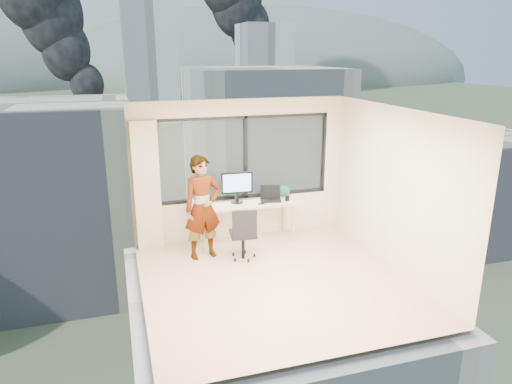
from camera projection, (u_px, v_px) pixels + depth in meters
name	position (u px, v px, depth m)	size (l,w,h in m)	color
floor	(275.00, 281.00, 7.23)	(4.00, 4.00, 0.01)	beige
ceiling	(277.00, 112.00, 6.49)	(4.00, 4.00, 0.01)	white
wall_front	(337.00, 255.00, 5.03)	(4.00, 0.01, 2.60)	beige
wall_left	(136.00, 214.00, 6.30)	(0.01, 4.00, 2.60)	beige
wall_right	(395.00, 190.00, 7.42)	(0.01, 4.00, 2.60)	beige
window_wall	(243.00, 158.00, 8.64)	(3.30, 0.16, 1.55)	black
curtain	(147.00, 186.00, 8.15)	(0.45, 0.14, 2.30)	beige
desk	(246.00, 222.00, 8.65)	(1.80, 0.60, 0.75)	tan
chair	(243.00, 232.00, 7.90)	(0.48, 0.48, 0.95)	black
person	(203.00, 208.00, 7.85)	(0.65, 0.43, 1.78)	#2D2D33
monitor	(237.00, 187.00, 8.50)	(0.58, 0.12, 0.58)	black
game_console	(200.00, 202.00, 8.50)	(0.30, 0.25, 0.07)	white
laptop	(271.00, 194.00, 8.64)	(0.37, 0.40, 0.24)	black
cellphone	(261.00, 204.00, 8.48)	(0.12, 0.05, 0.01)	black
pen_cup	(287.00, 198.00, 8.67)	(0.08, 0.08, 0.10)	black
handbag	(283.00, 191.00, 8.92)	(0.28, 0.14, 0.22)	#0D5343
exterior_ground	(122.00, 122.00, 121.22)	(400.00, 400.00, 0.04)	#515B3D
near_bldg_a	(23.00, 200.00, 34.22)	(16.00, 12.00, 14.00)	#F1E9CA
near_bldg_b	(263.00, 150.00, 47.13)	(14.00, 13.00, 16.00)	white
near_bldg_c	(478.00, 190.00, 43.85)	(12.00, 10.00, 10.00)	#F1E9CA
far_tower_b	(150.00, 62.00, 119.16)	(13.00, 13.00, 30.00)	silver
far_tower_c	(264.00, 67.00, 148.39)	(15.00, 15.00, 26.00)	silver
hill_b	(260.00, 78.00, 332.44)	(300.00, 220.00, 96.00)	slate
tree_b	(237.00, 280.00, 27.57)	(7.60, 7.60, 9.00)	#194717
tree_c	(342.00, 167.00, 52.61)	(8.40, 8.40, 10.00)	#194717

